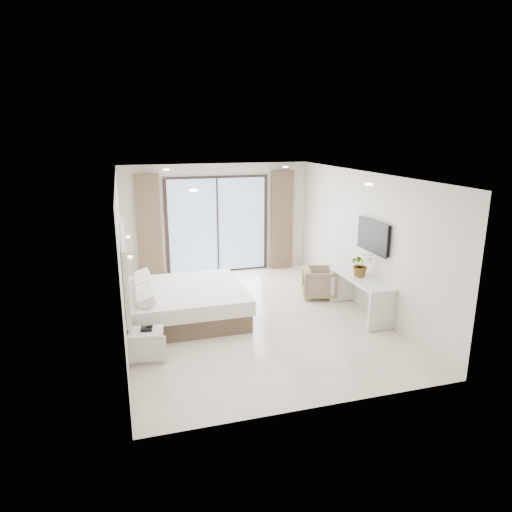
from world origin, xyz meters
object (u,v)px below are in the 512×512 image
object	(u,v)px
nightstand	(146,345)
armchair	(320,281)
console_desk	(361,287)
bed	(185,303)

from	to	relation	value
nightstand	armchair	world-z (taller)	armchair
console_desk	armchair	xyz separation A→B (m)	(-0.34, 1.13, -0.22)
bed	nightstand	world-z (taller)	bed
bed	nightstand	xyz separation A→B (m)	(-0.79, -1.44, -0.08)
bed	armchair	bearing A→B (deg)	7.17
nightstand	console_desk	world-z (taller)	console_desk
bed	armchair	size ratio (longest dim) A/B	3.06
nightstand	armchair	xyz separation A→B (m)	(3.72, 1.80, 0.12)
console_desk	armchair	distance (m)	1.20
bed	armchair	xyz separation A→B (m)	(2.92, 0.37, 0.04)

